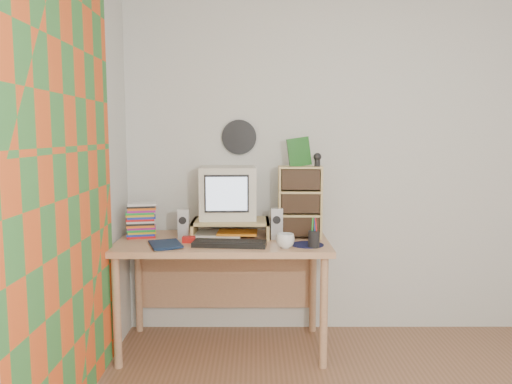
{
  "coord_description": "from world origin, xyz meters",
  "views": [
    {
      "loc": [
        -0.81,
        -1.88,
        1.45
      ],
      "look_at": [
        -0.81,
        1.33,
        1.08
      ],
      "focal_mm": 35.0,
      "sensor_mm": 36.0,
      "label": 1
    }
  ],
  "objects_px": {
    "keyboard": "(230,244)",
    "dvd_stack": "(141,218)",
    "desk": "(224,257)",
    "diary": "(151,244)",
    "cd_rack": "(300,202)",
    "crt_monitor": "(228,193)",
    "mug": "(285,241)"
  },
  "relations": [
    {
      "from": "keyboard",
      "to": "dvd_stack",
      "type": "relative_size",
      "value": 1.74
    },
    {
      "from": "desk",
      "to": "diary",
      "type": "height_order",
      "value": "diary"
    },
    {
      "from": "dvd_stack",
      "to": "cd_rack",
      "type": "distance_m",
      "value": 1.09
    },
    {
      "from": "keyboard",
      "to": "diary",
      "type": "bearing_deg",
      "value": -169.98
    },
    {
      "from": "cd_rack",
      "to": "diary",
      "type": "bearing_deg",
      "value": -160.7
    },
    {
      "from": "keyboard",
      "to": "cd_rack",
      "type": "bearing_deg",
      "value": 35.57
    },
    {
      "from": "cd_rack",
      "to": "crt_monitor",
      "type": "bearing_deg",
      "value": 174.86
    },
    {
      "from": "dvd_stack",
      "to": "keyboard",
      "type": "bearing_deg",
      "value": -36.01
    },
    {
      "from": "cd_rack",
      "to": "mug",
      "type": "distance_m",
      "value": 0.4
    },
    {
      "from": "keyboard",
      "to": "cd_rack",
      "type": "xyz_separation_m",
      "value": [
        0.47,
        0.26,
        0.23
      ]
    },
    {
      "from": "desk",
      "to": "keyboard",
      "type": "relative_size",
      "value": 3.04
    },
    {
      "from": "crt_monitor",
      "to": "keyboard",
      "type": "xyz_separation_m",
      "value": [
        0.03,
        -0.33,
        -0.28
      ]
    },
    {
      "from": "desk",
      "to": "diary",
      "type": "xyz_separation_m",
      "value": [
        -0.44,
        -0.27,
        0.16
      ]
    },
    {
      "from": "dvd_stack",
      "to": "mug",
      "type": "xyz_separation_m",
      "value": [
        0.97,
        -0.34,
        -0.09
      ]
    },
    {
      "from": "diary",
      "to": "crt_monitor",
      "type": "bearing_deg",
      "value": 18.07
    },
    {
      "from": "keyboard",
      "to": "cd_rack",
      "type": "relative_size",
      "value": 0.95
    },
    {
      "from": "keyboard",
      "to": "cd_rack",
      "type": "height_order",
      "value": "cd_rack"
    },
    {
      "from": "keyboard",
      "to": "mug",
      "type": "relative_size",
      "value": 4.02
    },
    {
      "from": "desk",
      "to": "diary",
      "type": "relative_size",
      "value": 6.24
    },
    {
      "from": "desk",
      "to": "mug",
      "type": "relative_size",
      "value": 12.21
    },
    {
      "from": "mug",
      "to": "dvd_stack",
      "type": "bearing_deg",
      "value": 160.78
    },
    {
      "from": "diary",
      "to": "keyboard",
      "type": "bearing_deg",
      "value": -15.77
    },
    {
      "from": "dvd_stack",
      "to": "mug",
      "type": "relative_size",
      "value": 2.32
    },
    {
      "from": "crt_monitor",
      "to": "dvd_stack",
      "type": "distance_m",
      "value": 0.62
    },
    {
      "from": "desk",
      "to": "keyboard",
      "type": "xyz_separation_m",
      "value": [
        0.05,
        -0.24,
        0.15
      ]
    },
    {
      "from": "keyboard",
      "to": "mug",
      "type": "height_order",
      "value": "mug"
    },
    {
      "from": "crt_monitor",
      "to": "mug",
      "type": "distance_m",
      "value": 0.59
    },
    {
      "from": "dvd_stack",
      "to": "diary",
      "type": "relative_size",
      "value": 1.18
    },
    {
      "from": "keyboard",
      "to": "dvd_stack",
      "type": "bearing_deg",
      "value": 161.81
    },
    {
      "from": "crt_monitor",
      "to": "keyboard",
      "type": "height_order",
      "value": "crt_monitor"
    },
    {
      "from": "dvd_stack",
      "to": "diary",
      "type": "bearing_deg",
      "value": -79.55
    },
    {
      "from": "cd_rack",
      "to": "mug",
      "type": "xyz_separation_m",
      "value": [
        -0.12,
        -0.32,
        -0.2
      ]
    }
  ]
}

